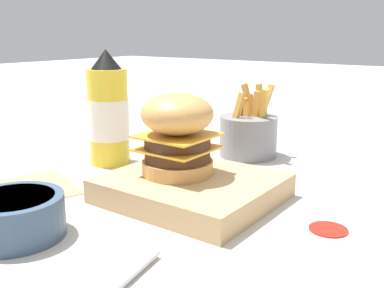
{
  "coord_description": "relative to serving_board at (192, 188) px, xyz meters",
  "views": [
    {
      "loc": [
        0.32,
        -0.47,
        0.24
      ],
      "look_at": [
        -0.05,
        0.04,
        0.09
      ],
      "focal_mm": 42.0,
      "sensor_mm": 36.0,
      "label": 1
    }
  ],
  "objects": [
    {
      "name": "ground_plane",
      "position": [
        0.05,
        -0.04,
        -0.02
      ],
      "size": [
        6.0,
        6.0,
        0.0
      ],
      "primitive_type": "plane",
      "color": "#B7B2A8"
    },
    {
      "name": "serving_board",
      "position": [
        0.0,
        0.0,
        0.0
      ],
      "size": [
        0.24,
        0.21,
        0.04
      ],
      "color": "tan",
      "rests_on": "ground_plane"
    },
    {
      "name": "burger",
      "position": [
        -0.03,
        -0.0,
        0.08
      ],
      "size": [
        0.11,
        0.11,
        0.12
      ],
      "color": "tan",
      "rests_on": "serving_board"
    },
    {
      "name": "ketchup_bottle",
      "position": [
        -0.24,
        0.06,
        0.08
      ],
      "size": [
        0.08,
        0.08,
        0.21
      ],
      "color": "yellow",
      "rests_on": "ground_plane"
    },
    {
      "name": "fries_basket",
      "position": [
        -0.05,
        0.26,
        0.03
      ],
      "size": [
        0.11,
        0.11,
        0.14
      ],
      "color": "slate",
      "rests_on": "ground_plane"
    },
    {
      "name": "side_bowl",
      "position": [
        -0.1,
        -0.23,
        0.01
      ],
      "size": [
        0.12,
        0.12,
        0.05
      ],
      "color": "#384C66",
      "rests_on": "ground_plane"
    },
    {
      "name": "ketchup_puddle",
      "position": [
        0.2,
        0.01,
        -0.02
      ],
      "size": [
        0.05,
        0.05,
        0.0
      ],
      "color": "#B21E14",
      "rests_on": "ground_plane"
    },
    {
      "name": "parchment_square",
      "position": [
        -0.24,
        -0.12,
        -0.02
      ],
      "size": [
        0.19,
        0.19,
        0.0
      ],
      "color": "tan",
      "rests_on": "ground_plane"
    }
  ]
}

